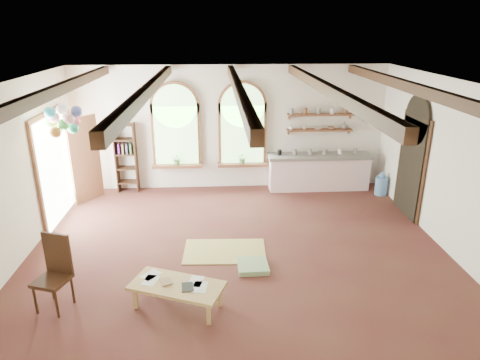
{
  "coord_description": "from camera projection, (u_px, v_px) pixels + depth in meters",
  "views": [
    {
      "loc": [
        -0.4,
        -7.33,
        4.12
      ],
      "look_at": [
        0.07,
        0.6,
        1.23
      ],
      "focal_mm": 32.0,
      "sensor_mm": 36.0,
      "label": 1
    }
  ],
  "objects": [
    {
      "name": "floor",
      "position": [
        238.0,
        250.0,
        8.31
      ],
      "size": [
        8.0,
        8.0,
        0.0
      ],
      "primitive_type": "plane",
      "color": "#522C21",
      "rests_on": "ground"
    },
    {
      "name": "ceiling_beams",
      "position": [
        238.0,
        89.0,
        7.25
      ],
      "size": [
        6.2,
        6.8,
        0.18
      ],
      "primitive_type": null,
      "color": "#3E2113",
      "rests_on": "ceiling"
    },
    {
      "name": "window_left",
      "position": [
        176.0,
        128.0,
        10.89
      ],
      "size": [
        1.3,
        0.28,
        2.2
      ],
      "color": "brown",
      "rests_on": "floor"
    },
    {
      "name": "window_right",
      "position": [
        242.0,
        127.0,
        10.98
      ],
      "size": [
        1.3,
        0.28,
        2.2
      ],
      "color": "brown",
      "rests_on": "floor"
    },
    {
      "name": "left_doorway",
      "position": [
        54.0,
        168.0,
        9.39
      ],
      "size": [
        0.1,
        1.9,
        2.5
      ],
      "primitive_type": "cube",
      "color": "brown",
      "rests_on": "floor"
    },
    {
      "name": "right_doorway",
      "position": [
        410.0,
        168.0,
        9.56
      ],
      "size": [
        0.1,
        1.3,
        2.4
      ],
      "primitive_type": "cube",
      "color": "black",
      "rests_on": "floor"
    },
    {
      "name": "kitchen_counter",
      "position": [
        318.0,
        171.0,
        11.28
      ],
      "size": [
        2.68,
        0.62,
        0.94
      ],
      "color": "silver",
      "rests_on": "floor"
    },
    {
      "name": "wall_shelf_lower",
      "position": [
        319.0,
        130.0,
        11.08
      ],
      "size": [
        1.7,
        0.24,
        0.04
      ],
      "primitive_type": "cube",
      "color": "brown",
      "rests_on": "wall_back"
    },
    {
      "name": "wall_shelf_upper",
      "position": [
        320.0,
        115.0,
        10.94
      ],
      "size": [
        1.7,
        0.24,
        0.04
      ],
      "primitive_type": "cube",
      "color": "brown",
      "rests_on": "wall_back"
    },
    {
      "name": "wall_clock",
      "position": [
        367.0,
        115.0,
        11.09
      ],
      "size": [
        0.32,
        0.04,
        0.32
      ],
      "primitive_type": "cylinder",
      "rotation": [
        1.57,
        0.0,
        0.0
      ],
      "color": "black",
      "rests_on": "wall_back"
    },
    {
      "name": "bookshelf",
      "position": [
        126.0,
        158.0,
        10.97
      ],
      "size": [
        0.53,
        0.32,
        1.8
      ],
      "color": "#3E2113",
      "rests_on": "floor"
    },
    {
      "name": "coffee_table",
      "position": [
        177.0,
        287.0,
        6.52
      ],
      "size": [
        1.55,
        1.12,
        0.4
      ],
      "color": "tan",
      "rests_on": "floor"
    },
    {
      "name": "side_chair",
      "position": [
        54.0,
        288.0,
        6.52
      ],
      "size": [
        0.59,
        0.59,
        1.18
      ],
      "color": "#3E2113",
      "rests_on": "floor"
    },
    {
      "name": "floor_mat",
      "position": [
        225.0,
        251.0,
        8.24
      ],
      "size": [
        1.6,
        1.03,
        0.02
      ],
      "primitive_type": "cube",
      "rotation": [
        0.0,
        0.0,
        -0.04
      ],
      "color": "tan",
      "rests_on": "floor"
    },
    {
      "name": "floor_cushion",
      "position": [
        253.0,
        266.0,
        7.66
      ],
      "size": [
        0.55,
        0.55,
        0.09
      ],
      "primitive_type": "cube",
      "rotation": [
        0.0,
        0.0,
        0.03
      ],
      "color": "gray",
      "rests_on": "floor"
    },
    {
      "name": "water_jug_a",
      "position": [
        353.0,
        178.0,
        11.4
      ],
      "size": [
        0.33,
        0.33,
        0.64
      ],
      "color": "#598CC0",
      "rests_on": "floor"
    },
    {
      "name": "water_jug_b",
      "position": [
        381.0,
        185.0,
        10.93
      ],
      "size": [
        0.31,
        0.31,
        0.6
      ],
      "color": "#598CC0",
      "rests_on": "floor"
    },
    {
      "name": "balloon_cluster",
      "position": [
        63.0,
        120.0,
        8.44
      ],
      "size": [
        0.83,
        0.83,
        1.14
      ],
      "color": "silver",
      "rests_on": "floor"
    },
    {
      "name": "table_book",
      "position": [
        161.0,
        283.0,
        6.52
      ],
      "size": [
        0.24,
        0.28,
        0.02
      ],
      "primitive_type": "imported",
      "rotation": [
        0.0,
        0.0,
        0.38
      ],
      "color": "olive",
      "rests_on": "coffee_table"
    },
    {
      "name": "tablet",
      "position": [
        188.0,
        287.0,
        6.43
      ],
      "size": [
        0.19,
        0.26,
        0.01
      ],
      "primitive_type": "cube",
      "rotation": [
        0.0,
        0.0,
        0.09
      ],
      "color": "black",
      "rests_on": "coffee_table"
    },
    {
      "name": "potted_plant_left",
      "position": [
        177.0,
        159.0,
        11.05
      ],
      "size": [
        0.27,
        0.23,
        0.3
      ],
      "primitive_type": "imported",
      "color": "#598C4C",
      "rests_on": "window_left"
    },
    {
      "name": "potted_plant_right",
      "position": [
        243.0,
        158.0,
        11.15
      ],
      "size": [
        0.27,
        0.23,
        0.3
      ],
      "primitive_type": "imported",
      "color": "#598C4C",
      "rests_on": "window_right"
    },
    {
      "name": "shelf_cup_a",
      "position": [
        291.0,
        128.0,
        11.01
      ],
      "size": [
        0.12,
        0.1,
        0.1
      ],
      "primitive_type": "imported",
      "color": "white",
      "rests_on": "wall_shelf_lower"
    },
    {
      "name": "shelf_cup_b",
      "position": [
        304.0,
        128.0,
        11.03
      ],
      "size": [
        0.1,
        0.1,
        0.09
      ],
      "primitive_type": "imported",
      "color": "beige",
      "rests_on": "wall_shelf_lower"
    },
    {
      "name": "shelf_bowl_a",
      "position": [
        318.0,
        128.0,
        11.06
      ],
      "size": [
        0.22,
        0.22,
        0.05
      ],
      "primitive_type": "imported",
      "color": "beige",
      "rests_on": "wall_shelf_lower"
    },
    {
      "name": "shelf_bowl_b",
      "position": [
        331.0,
        128.0,
        11.08
      ],
      "size": [
        0.2,
        0.2,
        0.06
      ],
      "primitive_type": "imported",
      "color": "#8C664C",
      "rests_on": "wall_shelf_lower"
    },
    {
      "name": "shelf_vase",
      "position": [
        344.0,
        125.0,
        11.07
      ],
      "size": [
        0.18,
        0.18,
        0.19
      ],
      "primitive_type": "imported",
      "color": "slate",
      "rests_on": "wall_shelf_lower"
    }
  ]
}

